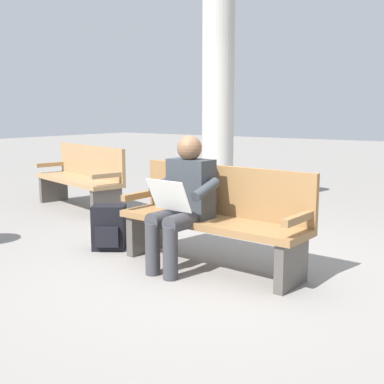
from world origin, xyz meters
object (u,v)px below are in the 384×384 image
object	(u,v)px
bench_near	(215,216)
support_pillar	(218,100)
person_seated	(183,199)
backpack	(109,228)
bench_far	(82,177)

from	to	relation	value
bench_near	support_pillar	xyz separation A→B (m)	(1.46, -2.32, 1.08)
person_seated	backpack	size ratio (longest dim) A/B	2.60
bench_far	support_pillar	bearing A→B (deg)	-127.70
bench_near	person_seated	distance (m)	0.34
bench_near	support_pillar	size ratio (longest dim) A/B	0.59
backpack	person_seated	bearing A→B (deg)	176.92
backpack	bench_far	size ratio (longest dim) A/B	0.24
support_pillar	backpack	bearing A→B (deg)	97.00
person_seated	support_pillar	xyz separation A→B (m)	(1.28, -2.54, 0.91)
backpack	support_pillar	size ratio (longest dim) A/B	0.15
person_seated	support_pillar	distance (m)	2.99
bench_far	backpack	bearing A→B (deg)	159.09
backpack	support_pillar	distance (m)	2.83
bench_near	support_pillar	bearing A→B (deg)	-55.04
person_seated	bench_far	world-z (taller)	person_seated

